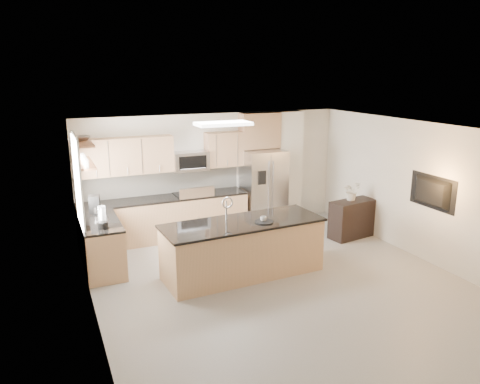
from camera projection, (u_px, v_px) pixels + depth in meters
name	position (u px, v px, depth m)	size (l,w,h in m)	color
floor	(281.00, 284.00, 7.91)	(6.50, 6.50, 0.00)	#999792
ceiling	(285.00, 130.00, 7.25)	(6.00, 6.50, 0.02)	white
wall_back	(213.00, 172.00, 10.47)	(6.00, 0.02, 2.60)	silver
wall_front	(437.00, 297.00, 4.69)	(6.00, 0.02, 2.60)	silver
wall_left	(90.00, 236.00, 6.43)	(0.02, 6.50, 2.60)	silver
wall_right	(424.00, 192.00, 8.73)	(0.02, 6.50, 2.60)	silver
back_counter	(165.00, 218.00, 9.92)	(3.55, 0.66, 1.44)	tan
left_counter	(101.00, 245.00, 8.41)	(0.66, 1.50, 0.92)	tan
range	(193.00, 214.00, 10.15)	(0.76, 0.64, 1.14)	black
upper_cabinets	(157.00, 154.00, 9.69)	(3.50, 0.33, 0.75)	tan
microwave	(190.00, 161.00, 9.97)	(0.76, 0.40, 0.40)	#B7B7BA
refrigerator	(263.00, 189.00, 10.64)	(0.92, 0.78, 1.78)	#B7B7BA
partition_column	(288.00, 167.00, 11.03)	(0.60, 0.30, 2.60)	white
window	(78.00, 182.00, 7.99)	(0.04, 1.15, 1.65)	white
shelf_lower	(84.00, 163.00, 8.06)	(0.30, 1.20, 0.04)	brown
shelf_upper	(82.00, 142.00, 7.96)	(0.30, 1.20, 0.04)	brown
ceiling_fixture	(223.00, 124.00, 8.53)	(1.00, 0.50, 0.06)	white
island	(243.00, 248.00, 8.18)	(2.87, 1.16, 1.40)	tan
credenza	(352.00, 219.00, 10.05)	(1.02, 0.43, 0.82)	black
cup	(263.00, 219.00, 8.07)	(0.11, 0.11, 0.09)	silver
platter	(264.00, 222.00, 8.03)	(0.32, 0.32, 0.02)	black
blender	(102.00, 219.00, 7.83)	(0.17, 0.17, 0.39)	black
kettle	(102.00, 213.00, 8.30)	(0.22, 0.22, 0.27)	#B7B7BA
coffee_maker	(95.00, 205.00, 8.63)	(0.23, 0.26, 0.35)	black
bowl	(81.00, 138.00, 8.01)	(0.40, 0.40, 0.10)	#B7B7BA
flower_vase	(352.00, 186.00, 9.93)	(0.54, 0.47, 0.60)	beige
television	(429.00, 192.00, 8.51)	(1.08, 0.14, 0.62)	black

